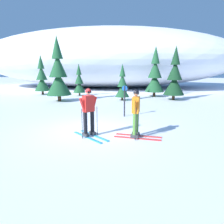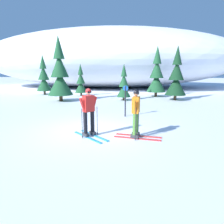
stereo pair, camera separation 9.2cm
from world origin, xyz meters
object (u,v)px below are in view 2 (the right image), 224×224
Objects in this scene: pine_tree_left at (60,74)px; pine_tree_right at (157,76)px; trail_marker_post at (125,99)px; skier_red_jacket at (89,112)px; skier_orange_jacket at (136,113)px; pine_tree_center_left at (81,82)px; pine_tree_center_right at (124,85)px; pine_tree_far_right at (176,78)px; pine_tree_far_left at (44,78)px.

pine_tree_left is 1.10× the size of pine_tree_right.
trail_marker_post is (-2.40, -8.68, -0.99)m from pine_tree_right.
pine_tree_right reaches higher than skier_red_jacket.
pine_tree_left is 7.44m from trail_marker_post.
pine_tree_left is (-6.03, 8.31, 1.19)m from skier_orange_jacket.
skier_red_jacket is at bearing -73.21° from pine_tree_center_left.
pine_tree_right is at bearing 43.80° from pine_tree_center_right.
pine_tree_center_right is at bearing -136.20° from pine_tree_right.
skier_orange_jacket is at bearing 2.40° from skier_red_jacket.
pine_tree_right is (7.86, 3.77, -0.19)m from pine_tree_left.
pine_tree_left reaches higher than pine_tree_far_right.
pine_tree_center_right is at bearing 94.45° from trail_marker_post.
pine_tree_center_right is (4.34, -2.67, -0.04)m from pine_tree_center_left.
pine_tree_far_left is (-9.34, 12.43, 0.72)m from skier_orange_jacket.
pine_tree_center_left is at bearing 79.99° from pine_tree_left.
pine_tree_right reaches higher than pine_tree_center_right.
pine_tree_far_right is 2.64× the size of trail_marker_post.
pine_tree_left is 1.71× the size of pine_tree_center_right.
pine_tree_right is (7.21, 0.07, 0.65)m from pine_tree_center_left.
pine_tree_center_left is at bearing 106.79° from skier_red_jacket.
pine_tree_center_left is 0.66× the size of pine_tree_right.
pine_tree_center_right is 1.79× the size of trail_marker_post.
trail_marker_post is at bearing -119.92° from pine_tree_far_right.
skier_red_jacket is 0.61× the size of pine_tree_center_right.
skier_orange_jacket is 1.74m from skier_red_jacket.
pine_tree_center_right is at bearing 11.58° from pine_tree_left.
pine_tree_left reaches higher than pine_tree_far_left.
pine_tree_right reaches higher than pine_tree_far_right.
pine_tree_far_right is (1.39, -2.09, -0.09)m from pine_tree_right.
pine_tree_center_left reaches higher than pine_tree_center_right.
pine_tree_center_left is at bearing 166.76° from pine_tree_far_right.
pine_tree_far_left is at bearing 134.15° from trail_marker_post.
pine_tree_far_right reaches higher than skier_red_jacket.
pine_tree_far_left is 11.18m from pine_tree_right.
pine_tree_center_left is 0.70× the size of pine_tree_far_right.
skier_red_jacket reaches higher than skier_orange_jacket.
skier_red_jacket is 1.09× the size of trail_marker_post.
pine_tree_far_left is at bearing 168.96° from pine_tree_far_right.
trail_marker_post is (-3.79, -6.58, -0.90)m from pine_tree_far_right.
pine_tree_far_left is at bearing 121.31° from skier_red_jacket.
pine_tree_far_right is 7.65m from trail_marker_post.
pine_tree_far_left reaches higher than pine_tree_center_left.
pine_tree_center_left is at bearing 119.19° from trail_marker_post.
skier_red_jacket reaches higher than trail_marker_post.
pine_tree_far_right reaches higher than pine_tree_center_left.
pine_tree_right reaches higher than skier_orange_jacket.
pine_tree_right reaches higher than pine_tree_far_left.
skier_red_jacket is 0.59× the size of pine_tree_center_left.
trail_marker_post is at bearing -85.55° from pine_tree_center_right.
trail_marker_post is at bearing -41.98° from pine_tree_left.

